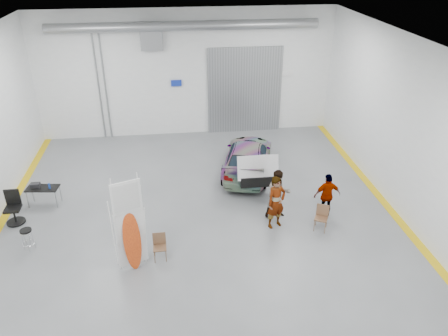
{
  "coord_description": "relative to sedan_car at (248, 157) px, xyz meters",
  "views": [
    {
      "loc": [
        -0.76,
        -12.34,
        8.73
      ],
      "look_at": [
        0.93,
        1.18,
        1.5
      ],
      "focal_mm": 35.0,
      "sensor_mm": 36.0,
      "label": 1
    }
  ],
  "objects": [
    {
      "name": "ground",
      "position": [
        -2.23,
        -3.62,
        -0.66
      ],
      "size": [
        16.0,
        16.0,
        0.0
      ],
      "primitive_type": "plane",
      "color": "slate",
      "rests_on": "ground"
    },
    {
      "name": "room_shell",
      "position": [
        -1.99,
        -1.4,
        3.42
      ],
      "size": [
        14.02,
        16.18,
        6.01
      ],
      "color": "silver",
      "rests_on": "ground"
    },
    {
      "name": "sedan_car",
      "position": [
        0.0,
        0.0,
        0.0
      ],
      "size": [
        2.96,
        4.84,
        1.31
      ],
      "primitive_type": "imported",
      "rotation": [
        0.0,
        0.0,
        2.88
      ],
      "color": "silver",
      "rests_on": "ground"
    },
    {
      "name": "person_a",
      "position": [
        0.26,
        -4.02,
        0.29
      ],
      "size": [
        0.8,
        0.68,
        1.88
      ],
      "primitive_type": "imported",
      "rotation": [
        0.0,
        0.0,
        0.39
      ],
      "color": "#835C47",
      "rests_on": "ground"
    },
    {
      "name": "person_b",
      "position": [
        0.46,
        -3.46,
        0.25
      ],
      "size": [
        0.92,
        0.73,
        1.8
      ],
      "primitive_type": "imported",
      "rotation": [
        0.0,
        0.0,
        0.06
      ],
      "color": "slate",
      "rests_on": "ground"
    },
    {
      "name": "person_c",
      "position": [
        2.17,
        -3.59,
        0.16
      ],
      "size": [
        0.96,
        0.43,
        1.63
      ],
      "primitive_type": "imported",
      "rotation": [
        0.0,
        0.0,
        3.19
      ],
      "color": "brown",
      "rests_on": "ground"
    },
    {
      "name": "surfboard_display",
      "position": [
        -4.46,
        -5.58,
        0.6
      ],
      "size": [
        0.84,
        0.45,
        3.1
      ],
      "rotation": [
        0.0,
        0.0,
        0.35
      ],
      "color": "white",
      "rests_on": "ground"
    },
    {
      "name": "folding_chair_near",
      "position": [
        -3.61,
        -5.28,
        -0.39
      ],
      "size": [
        0.41,
        0.42,
        0.83
      ],
      "rotation": [
        0.0,
        0.0,
        0.03
      ],
      "color": "brown",
      "rests_on": "ground"
    },
    {
      "name": "folding_chair_far",
      "position": [
        1.72,
        -4.41,
        -0.38
      ],
      "size": [
        0.55,
        0.59,
        0.87
      ],
      "rotation": [
        0.0,
        0.0,
        -0.47
      ],
      "color": "brown",
      "rests_on": "ground"
    },
    {
      "name": "shop_stool",
      "position": [
        -7.7,
        -4.3,
        -0.29
      ],
      "size": [
        0.38,
        0.38,
        0.74
      ],
      "rotation": [
        0.0,
        0.0,
        0.04
      ],
      "color": "black",
      "rests_on": "ground"
    },
    {
      "name": "work_table",
      "position": [
        -7.88,
        -1.65,
        0.06
      ],
      "size": [
        1.19,
        0.7,
        0.92
      ],
      "rotation": [
        0.0,
        0.0,
        -0.12
      ],
      "color": "gray",
      "rests_on": "ground"
    },
    {
      "name": "office_chair",
      "position": [
        -8.56,
        -2.68,
        -0.14
      ],
      "size": [
        0.62,
        0.62,
        1.17
      ],
      "rotation": [
        0.0,
        0.0,
        0.02
      ],
      "color": "black",
      "rests_on": "ground"
    },
    {
      "name": "trunk_lid",
      "position": [
        0.0,
        -2.01,
        0.68
      ],
      "size": [
        1.53,
        0.93,
        0.04
      ],
      "primitive_type": "cube",
      "color": "silver",
      "rests_on": "sedan_car"
    }
  ]
}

